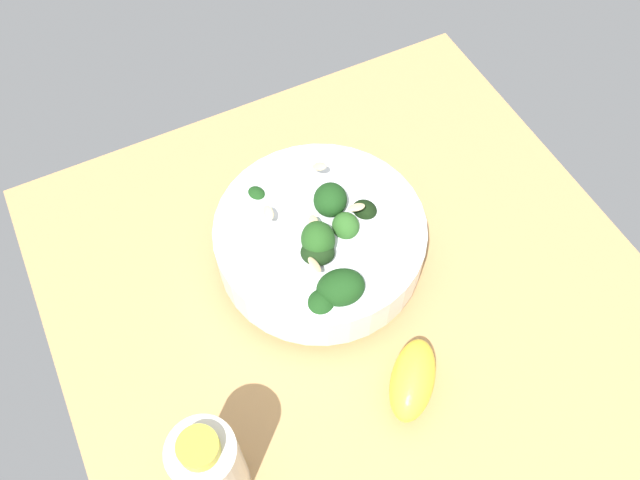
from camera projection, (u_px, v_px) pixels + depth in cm
name	position (u px, v px, depth cm)	size (l,w,h in cm)	color
ground_plane	(355.00, 303.00, 69.88)	(60.95, 60.95, 3.28)	tan
bowl_of_broccoli	(321.00, 240.00, 67.10)	(21.70, 21.70, 10.07)	white
lemon_wedge	(416.00, 378.00, 61.38)	(8.28, 4.15, 4.47)	yellow
bottle_tall	(211.00, 467.00, 53.37)	(5.58, 5.58, 13.03)	beige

